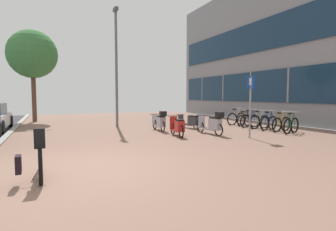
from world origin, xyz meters
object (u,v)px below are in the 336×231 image
object	(u,v)px
bicycle_foreground	(38,160)
bicycle_rack_04	(250,121)
street_tree	(32,54)
lamp_post	(116,62)
bicycle_rack_00	(291,125)
bicycle_rack_05	(244,120)
bicycle_rack_02	(269,123)
scooter_mid	(178,127)
bicycle_rack_01	(281,124)
scooter_near	(160,121)
bicycle_rack_06	(237,119)
parking_sign	(250,100)
scooter_extra	(190,121)
scooter_far	(212,124)
bicycle_rack_03	(259,122)

from	to	relation	value
bicycle_foreground	bicycle_rack_04	distance (m)	11.53
bicycle_rack_04	street_tree	distance (m)	14.17
bicycle_foreground	lamp_post	world-z (taller)	lamp_post
bicycle_rack_00	bicycle_rack_05	size ratio (longest dim) A/B	1.11
bicycle_rack_02	bicycle_rack_05	bearing A→B (deg)	86.35
bicycle_rack_00	scooter_mid	distance (m)	5.29
bicycle_foreground	bicycle_rack_02	world-z (taller)	bicycle_foreground
bicycle_rack_01	bicycle_rack_02	size ratio (longest dim) A/B	1.02
bicycle_rack_00	bicycle_rack_04	bearing A→B (deg)	92.16
scooter_near	bicycle_foreground	bearing A→B (deg)	-130.61
bicycle_rack_01	scooter_mid	distance (m)	5.26
bicycle_rack_01	bicycle_rack_04	size ratio (longest dim) A/B	1.00
bicycle_foreground	street_tree	bearing A→B (deg)	92.58
bicycle_rack_01	bicycle_rack_06	distance (m)	3.26
bicycle_rack_04	scooter_mid	world-z (taller)	bicycle_rack_04
lamp_post	street_tree	distance (m)	6.59
bicycle_rack_05	parking_sign	distance (m)	4.67
scooter_mid	bicycle_rack_00	bearing A→B (deg)	-14.20
bicycle_rack_01	scooter_mid	world-z (taller)	bicycle_rack_01
bicycle_rack_06	scooter_near	world-z (taller)	bicycle_rack_06
bicycle_rack_04	bicycle_rack_00	bearing A→B (deg)	-87.84
scooter_extra	parking_sign	world-z (taller)	parking_sign
scooter_extra	street_tree	world-z (taller)	street_tree
bicycle_rack_02	scooter_near	size ratio (longest dim) A/B	0.82
bicycle_rack_00	scooter_extra	size ratio (longest dim) A/B	0.82
bicycle_rack_06	parking_sign	bearing A→B (deg)	-122.69
bicycle_rack_05	scooter_near	xyz separation A→B (m)	(-5.18, 0.04, 0.13)
bicycle_rack_05	scooter_extra	world-z (taller)	bicycle_rack_05
scooter_mid	scooter_far	bearing A→B (deg)	-4.65
bicycle_rack_01	parking_sign	size ratio (longest dim) A/B	0.57
bicycle_rack_03	scooter_extra	distance (m)	3.61
bicycle_foreground	bicycle_rack_04	world-z (taller)	bicycle_foreground
bicycle_foreground	bicycle_rack_03	world-z (taller)	bicycle_foreground
bicycle_rack_04	lamp_post	bearing A→B (deg)	153.17
scooter_far	parking_sign	bearing A→B (deg)	-61.43
bicycle_rack_06	parking_sign	distance (m)	5.16
bicycle_rack_04	lamp_post	xyz separation A→B (m)	(-6.51, 3.29, 3.19)
bicycle_rack_02	parking_sign	xyz separation A→B (m)	(-2.62, -1.62, 1.19)
bicycle_rack_04	bicycle_rack_03	bearing A→B (deg)	-85.39
bicycle_rack_00	street_tree	xyz separation A→B (m)	(-10.92, 10.83, 4.01)
lamp_post	scooter_mid	bearing A→B (deg)	-72.18
bicycle_rack_03	street_tree	xyz separation A→B (m)	(-10.87, 8.87, 4.02)
lamp_post	bicycle_foreground	bearing A→B (deg)	-113.10
bicycle_rack_02	scooter_mid	bearing A→B (deg)	-179.91
bicycle_rack_02	scooter_far	distance (m)	3.43
bicycle_rack_05	lamp_post	size ratio (longest dim) A/B	0.19
bicycle_foreground	scooter_far	world-z (taller)	bicycle_foreground
bicycle_rack_04	street_tree	world-z (taller)	street_tree
bicycle_foreground	bicycle_rack_00	distance (m)	10.67
bicycle_rack_01	bicycle_rack_05	xyz separation A→B (m)	(-0.02, 2.61, -0.03)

